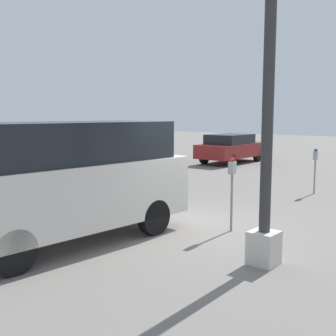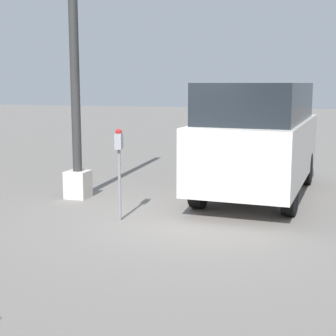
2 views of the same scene
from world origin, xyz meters
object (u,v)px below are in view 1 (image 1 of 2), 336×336
object	(u,v)px
parked_van	(68,178)
car_distant	(231,148)
parking_meter_near	(232,177)
lamp_post	(267,147)
parking_meter_far	(315,161)

from	to	relation	value
parked_van	car_distant	xyz separation A→B (m)	(-13.36, -4.74, -0.47)
parking_meter_near	lamp_post	bearing A→B (deg)	37.11
lamp_post	parked_van	xyz separation A→B (m)	(1.31, -3.43, -0.69)
parking_meter_far	car_distant	xyz separation A→B (m)	(-5.44, -6.42, -0.26)
parking_meter_far	lamp_post	bearing A→B (deg)	4.74
parking_meter_near	car_distant	xyz separation A→B (m)	(-10.70, -6.71, -0.37)
parking_meter_near	car_distant	world-z (taller)	parking_meter_near
car_distant	parking_meter_near	bearing A→B (deg)	-149.06
car_distant	parking_meter_far	bearing A→B (deg)	-131.48
lamp_post	car_distant	xyz separation A→B (m)	(-12.05, -8.18, -1.16)
parking_meter_far	car_distant	distance (m)	8.42
parking_meter_far	car_distant	size ratio (longest dim) A/B	0.33
parking_meter_far	parking_meter_near	bearing A→B (deg)	-6.97
lamp_post	parked_van	world-z (taller)	lamp_post
parking_meter_near	parked_van	bearing A→B (deg)	-46.67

